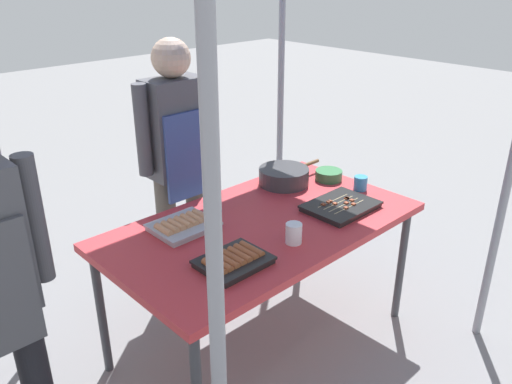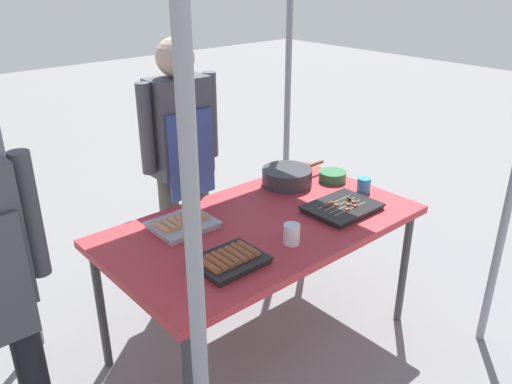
% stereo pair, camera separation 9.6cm
% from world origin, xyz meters
% --- Properties ---
extents(ground_plane, '(18.00, 18.00, 0.00)m').
position_xyz_m(ground_plane, '(0.00, 0.00, 0.00)').
color(ground_plane, slate).
extents(stall_table, '(1.60, 0.90, 0.75)m').
position_xyz_m(stall_table, '(0.00, 0.00, 0.70)').
color(stall_table, '#C63338').
rests_on(stall_table, ground).
extents(tray_grilled_sausages, '(0.30, 0.24, 0.05)m').
position_xyz_m(tray_grilled_sausages, '(-0.38, -0.21, 0.77)').
color(tray_grilled_sausages, black).
rests_on(tray_grilled_sausages, stall_table).
extents(tray_meat_skewers, '(0.37, 0.28, 0.04)m').
position_xyz_m(tray_meat_skewers, '(0.41, -0.18, 0.77)').
color(tray_meat_skewers, black).
rests_on(tray_meat_skewers, stall_table).
extents(tray_pork_links, '(0.30, 0.25, 0.05)m').
position_xyz_m(tray_pork_links, '(-0.34, 0.21, 0.77)').
color(tray_pork_links, '#ADADB2').
rests_on(tray_pork_links, stall_table).
extents(cooking_wok, '(0.46, 0.30, 0.10)m').
position_xyz_m(cooking_wok, '(0.44, 0.27, 0.80)').
color(cooking_wok, '#38383A').
rests_on(cooking_wok, stall_table).
extents(condiment_bowl, '(0.16, 0.16, 0.06)m').
position_xyz_m(condiment_bowl, '(0.68, 0.13, 0.78)').
color(condiment_bowl, '#33723F').
rests_on(condiment_bowl, stall_table).
extents(drink_cup_near_edge, '(0.08, 0.08, 0.08)m').
position_xyz_m(drink_cup_near_edge, '(0.69, -0.10, 0.79)').
color(drink_cup_near_edge, '#338CBF').
rests_on(drink_cup_near_edge, stall_table).
extents(drink_cup_by_wok, '(0.08, 0.08, 0.10)m').
position_xyz_m(drink_cup_by_wok, '(-0.04, -0.25, 0.80)').
color(drink_cup_by_wok, white).
rests_on(drink_cup_by_wok, stall_table).
extents(vendor_woman, '(0.52, 0.23, 1.59)m').
position_xyz_m(vendor_woman, '(0.00, 0.72, 0.94)').
color(vendor_woman, '#595147').
rests_on(vendor_woman, ground).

